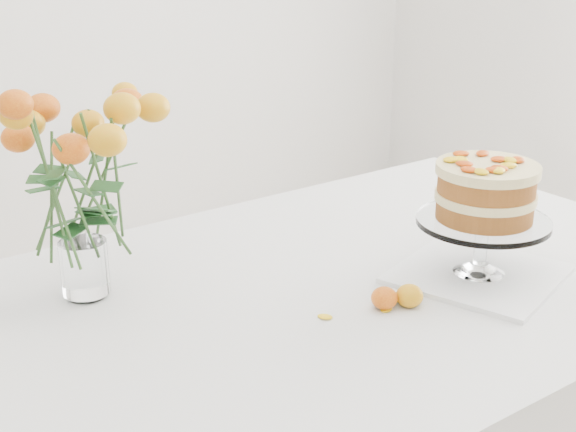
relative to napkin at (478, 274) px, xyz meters
The scene contains 8 objects.
table 0.27m from the napkin, 147.05° to the left, with size 1.43×0.93×0.76m.
napkin is the anchor object (origin of this frame).
cake_stand 0.15m from the napkin, behind, with size 0.24×0.24×0.22m.
rose_vase 0.75m from the napkin, 150.69° to the left, with size 0.27×0.27×0.41m.
loose_rose_near 0.19m from the napkin, behind, with size 0.08×0.05×0.04m.
loose_rose_far 0.23m from the napkin, behind, with size 0.08×0.05×0.04m.
stray_petal_a 0.33m from the napkin, behind, with size 0.03×0.02×0.00m, color yellow.
stray_petal_b 0.23m from the napkin, behind, with size 0.03×0.02×0.00m, color yellow.
Camera 1 is at (-0.86, -1.02, 1.38)m, focal length 50.00 mm.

